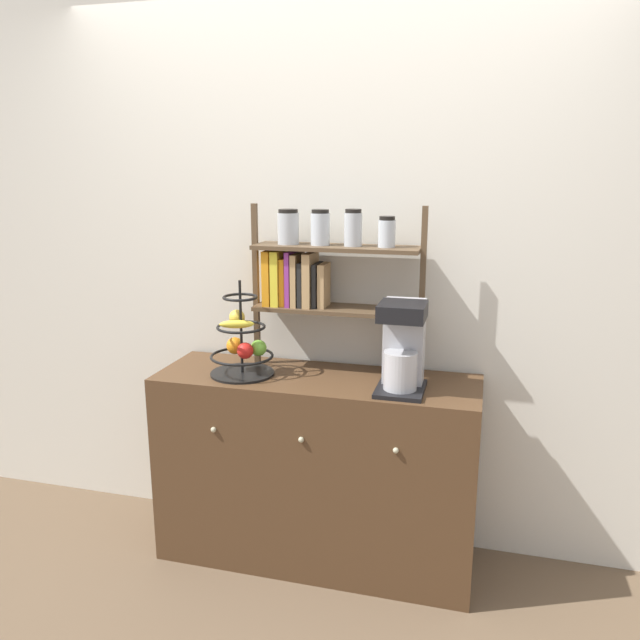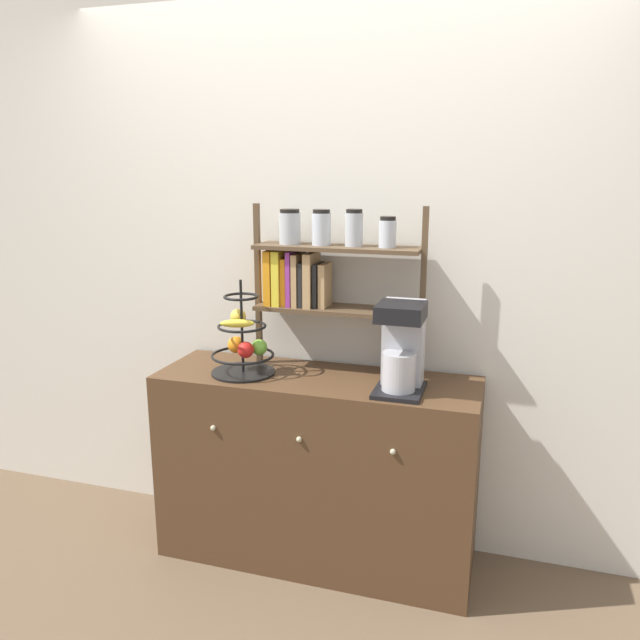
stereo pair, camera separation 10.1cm
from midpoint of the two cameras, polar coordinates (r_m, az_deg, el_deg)
The scene contains 6 objects.
ground_plane at distance 2.95m, azimuth -0.71°, elevation -22.98°, with size 12.00×12.00×0.00m, color brown.
wall_back at distance 2.89m, azimuth 2.30°, elevation 4.43°, with size 7.00×0.05×2.60m, color silver.
sideboard at distance 2.91m, azimuth 0.70°, elevation -13.44°, with size 1.42×0.48×0.88m.
coffee_maker at distance 2.55m, azimuth 8.59°, elevation -2.43°, with size 0.19×0.24×0.37m.
fruit_stand at distance 2.76m, azimuth -6.02°, elevation -2.20°, with size 0.28×0.28×0.42m.
shelf_hutch at distance 2.76m, azimuth 0.78°, elevation 4.70°, with size 0.78×0.20×0.74m.
Camera 2 is at (0.79, -2.24, 1.76)m, focal length 35.00 mm.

